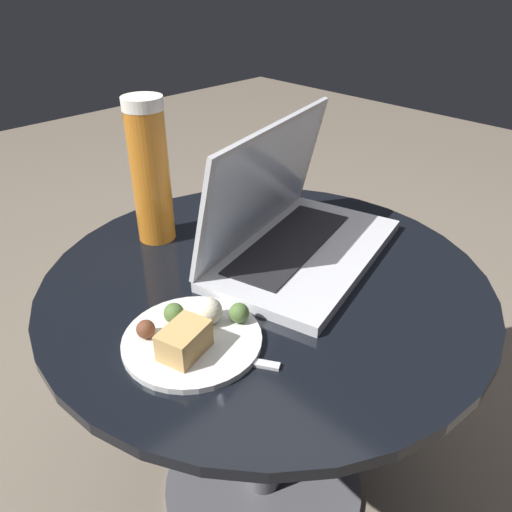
{
  "coord_description": "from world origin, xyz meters",
  "views": [
    {
      "loc": [
        -0.49,
        -0.47,
        1.0
      ],
      "look_at": [
        -0.05,
        -0.03,
        0.62
      ],
      "focal_mm": 35.0,
      "sensor_mm": 36.0,
      "label": 1
    }
  ],
  "objects": [
    {
      "name": "beer_glass",
      "position": [
        -0.05,
        0.23,
        0.68
      ],
      "size": [
        0.07,
        0.07,
        0.26
      ],
      "color": "#C6701E",
      "rests_on": "table"
    },
    {
      "name": "fork",
      "position": [
        -0.19,
        -0.08,
        0.55
      ],
      "size": [
        0.1,
        0.15,
        0.0
      ],
      "color": "silver",
      "rests_on": "table"
    },
    {
      "name": "table",
      "position": [
        0.0,
        0.0,
        0.39
      ],
      "size": [
        0.72,
        0.72,
        0.55
      ],
      "color": "#515156",
      "rests_on": "ground_plane"
    },
    {
      "name": "laptop",
      "position": [
        0.08,
        0.02,
        0.6
      ],
      "size": [
        0.41,
        0.3,
        0.23
      ],
      "color": "silver",
      "rests_on": "table"
    },
    {
      "name": "ground_plane",
      "position": [
        0.0,
        0.0,
        0.0
      ],
      "size": [
        6.0,
        6.0,
        0.0
      ],
      "primitive_type": "plane",
      "color": "#726656"
    },
    {
      "name": "snack_plate",
      "position": [
        -0.19,
        -0.04,
        0.56
      ],
      "size": [
        0.19,
        0.19,
        0.05
      ],
      "color": "silver",
      "rests_on": "table"
    }
  ]
}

